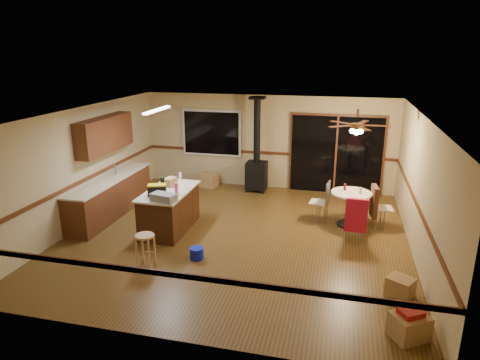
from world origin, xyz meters
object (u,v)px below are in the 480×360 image
(bar_stool, at_px, (146,250))
(kitchen_island, at_px, (170,210))
(box_corner_b, at_px, (400,287))
(wood_stove, at_px, (257,166))
(box_under_window, at_px, (208,180))
(dining_table, at_px, (351,203))
(toolbox_black, at_px, (157,191))
(chair_right, at_px, (375,202))
(box_corner_a, at_px, (409,326))
(toolbox_grey, at_px, (164,197))
(blue_bucket, at_px, (197,253))
(chair_near, at_px, (356,215))
(chair_left, at_px, (324,197))

(bar_stool, bearing_deg, kitchen_island, 97.50)
(box_corner_b, bearing_deg, bar_stool, -179.34)
(wood_stove, distance_m, box_under_window, 1.52)
(bar_stool, bearing_deg, dining_table, 38.00)
(toolbox_black, height_order, chair_right, toolbox_black)
(box_under_window, bearing_deg, box_corner_b, -44.91)
(wood_stove, height_order, chair_right, wood_stove)
(wood_stove, distance_m, dining_table, 3.16)
(box_under_window, height_order, box_corner_a, box_under_window)
(bar_stool, distance_m, dining_table, 4.57)
(toolbox_grey, relative_size, blue_bucket, 1.88)
(box_under_window, bearing_deg, kitchen_island, -87.76)
(toolbox_black, height_order, box_corner_b, toolbox_black)
(blue_bucket, xyz_separation_m, chair_right, (3.31, 2.36, 0.49))
(toolbox_black, distance_m, chair_right, 4.71)
(wood_stove, xyz_separation_m, box_corner_b, (3.30, -4.66, -0.57))
(wood_stove, relative_size, dining_table, 2.84)
(bar_stool, height_order, dining_table, dining_table)
(bar_stool, xyz_separation_m, chair_near, (3.70, 1.93, 0.29))
(kitchen_island, xyz_separation_m, box_corner_b, (4.60, -1.61, -0.30))
(kitchen_island, bearing_deg, box_under_window, 92.24)
(kitchen_island, relative_size, toolbox_black, 4.50)
(wood_stove, height_order, chair_near, wood_stove)
(kitchen_island, height_order, blue_bucket, kitchen_island)
(dining_table, height_order, chair_right, chair_right)
(bar_stool, bearing_deg, box_under_window, 94.08)
(chair_near, bearing_deg, box_corner_a, -76.91)
(bar_stool, relative_size, box_corner_b, 1.58)
(bar_stool, height_order, blue_bucket, bar_stool)
(toolbox_black, xyz_separation_m, chair_near, (4.01, 0.63, -0.41))
(toolbox_grey, relative_size, box_corner_b, 1.28)
(dining_table, xyz_separation_m, box_corner_b, (0.78, -2.76, -0.37))
(toolbox_grey, height_order, dining_table, toolbox_grey)
(chair_left, distance_m, chair_right, 1.12)
(toolbox_black, bearing_deg, kitchen_island, 74.54)
(kitchen_island, relative_size, box_under_window, 3.44)
(box_corner_b, bearing_deg, toolbox_grey, 167.82)
(kitchen_island, xyz_separation_m, toolbox_black, (-0.10, -0.36, 0.55))
(toolbox_grey, xyz_separation_m, box_corner_b, (4.43, -0.96, -0.82))
(kitchen_island, xyz_separation_m, box_under_window, (-0.12, 3.10, -0.26))
(kitchen_island, distance_m, wood_stove, 3.33)
(kitchen_island, bearing_deg, bar_stool, -82.50)
(toolbox_grey, height_order, bar_stool, toolbox_grey)
(wood_stove, bearing_deg, chair_right, -31.60)
(toolbox_grey, relative_size, chair_left, 0.97)
(kitchen_island, xyz_separation_m, chair_right, (4.34, 1.18, 0.14))
(chair_near, height_order, box_corner_b, chair_near)
(kitchen_island, relative_size, wood_stove, 0.67)
(wood_stove, height_order, dining_table, wood_stove)
(dining_table, height_order, box_under_window, dining_table)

